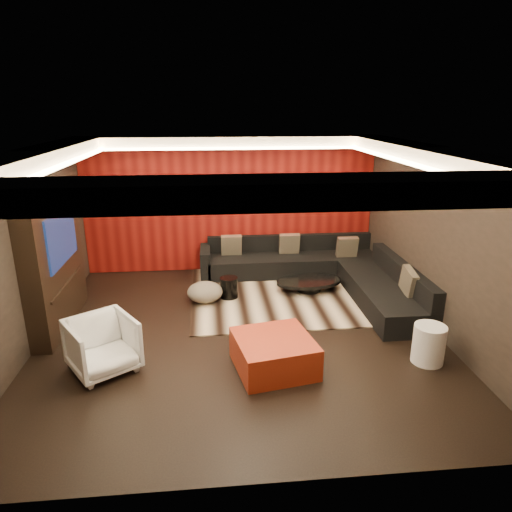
{
  "coord_description": "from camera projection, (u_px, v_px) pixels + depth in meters",
  "views": [
    {
      "loc": [
        -0.38,
        -6.35,
        3.36
      ],
      "look_at": [
        0.3,
        0.6,
        1.05
      ],
      "focal_mm": 32.0,
      "sensor_mm": 36.0,
      "label": 1
    }
  ],
  "objects": [
    {
      "name": "floor",
      "position": [
        241.0,
        333.0,
        7.09
      ],
      "size": [
        6.0,
        6.0,
        0.02
      ],
      "primitive_type": "cube",
      "color": "black",
      "rests_on": "ground"
    },
    {
      "name": "ceiling",
      "position": [
        238.0,
        148.0,
        6.21
      ],
      "size": [
        6.0,
        6.0,
        0.02
      ],
      "primitive_type": "cube",
      "color": "silver",
      "rests_on": "ground"
    },
    {
      "name": "wall_back",
      "position": [
        230.0,
        204.0,
        9.5
      ],
      "size": [
        6.0,
        0.02,
        2.8
      ],
      "primitive_type": "cube",
      "color": "black",
      "rests_on": "ground"
    },
    {
      "name": "wall_left",
      "position": [
        25.0,
        253.0,
        6.37
      ],
      "size": [
        0.02,
        6.0,
        2.8
      ],
      "primitive_type": "cube",
      "color": "black",
      "rests_on": "ground"
    },
    {
      "name": "wall_right",
      "position": [
        437.0,
        241.0,
        6.93
      ],
      "size": [
        0.02,
        6.0,
        2.8
      ],
      "primitive_type": "cube",
      "color": "black",
      "rests_on": "ground"
    },
    {
      "name": "red_feature_wall",
      "position": [
        231.0,
        205.0,
        9.46
      ],
      "size": [
        5.98,
        0.05,
        2.78
      ],
      "primitive_type": "cube",
      "color": "#6B0C0A",
      "rests_on": "ground"
    },
    {
      "name": "soffit_back",
      "position": [
        230.0,
        142.0,
        8.8
      ],
      "size": [
        6.0,
        0.6,
        0.22
      ],
      "primitive_type": "cube",
      "color": "silver",
      "rests_on": "ground"
    },
    {
      "name": "soffit_front",
      "position": [
        259.0,
        192.0,
        3.7
      ],
      "size": [
        6.0,
        0.6,
        0.22
      ],
      "primitive_type": "cube",
      "color": "silver",
      "rests_on": "ground"
    },
    {
      "name": "soffit_left",
      "position": [
        34.0,
        159.0,
        6.0
      ],
      "size": [
        0.6,
        4.8,
        0.22
      ],
      "primitive_type": "cube",
      "color": "silver",
      "rests_on": "ground"
    },
    {
      "name": "soffit_right",
      "position": [
        427.0,
        155.0,
        6.5
      ],
      "size": [
        0.6,
        4.8,
        0.22
      ],
      "primitive_type": "cube",
      "color": "silver",
      "rests_on": "ground"
    },
    {
      "name": "cove_back",
      "position": [
        231.0,
        148.0,
        8.51
      ],
      "size": [
        4.8,
        0.08,
        0.04
      ],
      "primitive_type": "cube",
      "color": "#FFD899",
      "rests_on": "ground"
    },
    {
      "name": "cove_front",
      "position": [
        255.0,
        195.0,
        4.05
      ],
      "size": [
        4.8,
        0.08,
        0.04
      ],
      "primitive_type": "cube",
      "color": "#FFD899",
      "rests_on": "ground"
    },
    {
      "name": "cove_left",
      "position": [
        61.0,
        166.0,
        6.06
      ],
      "size": [
        0.08,
        4.8,
        0.04
      ],
      "primitive_type": "cube",
      "color": "#FFD899",
      "rests_on": "ground"
    },
    {
      "name": "cove_right",
      "position": [
        404.0,
        162.0,
        6.49
      ],
      "size": [
        0.08,
        4.8,
        0.04
      ],
      "primitive_type": "cube",
      "color": "#FFD899",
      "rests_on": "ground"
    },
    {
      "name": "tv_surround",
      "position": [
        54.0,
        259.0,
        7.05
      ],
      "size": [
        0.3,
        2.0,
        2.2
      ],
      "primitive_type": "cube",
      "color": "black",
      "rests_on": "ground"
    },
    {
      "name": "tv_screen",
      "position": [
        61.0,
        237.0,
        6.95
      ],
      "size": [
        0.04,
        1.3,
        0.8
      ],
      "primitive_type": "cube",
      "color": "black",
      "rests_on": "ground"
    },
    {
      "name": "tv_shelf",
      "position": [
        68.0,
        283.0,
        7.19
      ],
      "size": [
        0.04,
        1.6,
        0.04
      ],
      "primitive_type": "cube",
      "color": "black",
      "rests_on": "ground"
    },
    {
      "name": "rug",
      "position": [
        299.0,
        293.0,
        8.57
      ],
      "size": [
        4.03,
        3.04,
        0.02
      ],
      "primitive_type": "cube",
      "rotation": [
        0.0,
        0.0,
        0.01
      ],
      "color": "beige",
      "rests_on": "floor"
    },
    {
      "name": "coffee_table",
      "position": [
        309.0,
        285.0,
        8.64
      ],
      "size": [
        1.38,
        1.38,
        0.21
      ],
      "primitive_type": "cylinder",
      "rotation": [
        0.0,
        0.0,
        0.11
      ],
      "color": "black",
      "rests_on": "rug"
    },
    {
      "name": "drum_stool",
      "position": [
        229.0,
        287.0,
        8.3
      ],
      "size": [
        0.33,
        0.33,
        0.38
      ],
      "primitive_type": "cylinder",
      "rotation": [
        0.0,
        0.0,
        0.02
      ],
      "color": "black",
      "rests_on": "rug"
    },
    {
      "name": "striped_pouf",
      "position": [
        205.0,
        292.0,
        8.14
      ],
      "size": [
        0.75,
        0.75,
        0.35
      ],
      "primitive_type": "ellipsoid",
      "rotation": [
        0.0,
        0.0,
        0.21
      ],
      "color": "beige",
      "rests_on": "rug"
    },
    {
      "name": "white_side_table",
      "position": [
        429.0,
        344.0,
        6.21
      ],
      "size": [
        0.5,
        0.5,
        0.54
      ],
      "primitive_type": "cylinder",
      "rotation": [
        0.0,
        0.0,
        -0.17
      ],
      "color": "white",
      "rests_on": "floor"
    },
    {
      "name": "orange_ottoman",
      "position": [
        274.0,
        353.0,
        6.07
      ],
      "size": [
        1.16,
        1.16,
        0.44
      ],
      "primitive_type": "cube",
      "rotation": [
        0.0,
        0.0,
        0.19
      ],
      "color": "#A22414",
      "rests_on": "floor"
    },
    {
      "name": "armchair",
      "position": [
        103.0,
        345.0,
        5.97
      ],
      "size": [
        1.11,
        1.11,
        0.74
      ],
      "primitive_type": "imported",
      "rotation": [
        0.0,
        0.0,
        0.59
      ],
      "color": "white",
      "rests_on": "floor"
    },
    {
      "name": "sectional_sofa",
      "position": [
        322.0,
        272.0,
        8.93
      ],
      "size": [
        3.65,
        3.5,
        0.75
      ],
      "color": "black",
      "rests_on": "floor"
    },
    {
      "name": "throw_pillows",
      "position": [
        314.0,
        253.0,
        8.92
      ],
      "size": [
        3.07,
        2.7,
        0.5
      ],
      "color": "tan",
      "rests_on": "sectional_sofa"
    }
  ]
}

